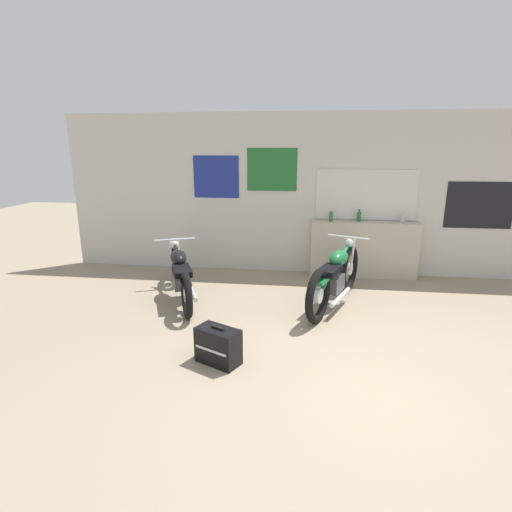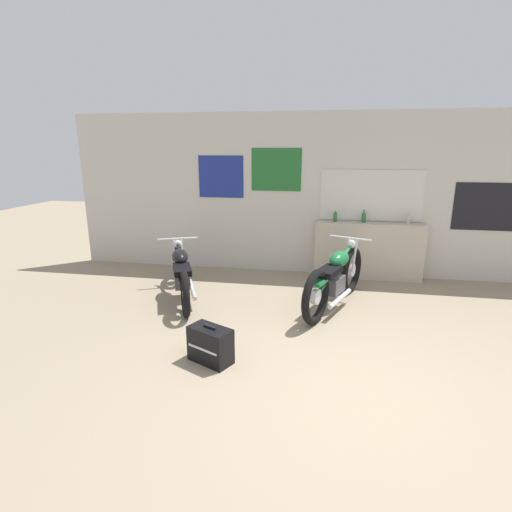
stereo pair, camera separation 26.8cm
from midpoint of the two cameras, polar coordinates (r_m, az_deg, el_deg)
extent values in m
plane|color=gray|center=(4.00, 14.07, -18.80)|extent=(24.00, 24.00, 0.00)
cube|color=beige|center=(7.15, 11.45, 8.45)|extent=(10.00, 0.06, 2.80)
cube|color=silver|center=(7.15, 14.40, 8.47)|extent=(1.64, 0.01, 0.80)
cube|color=beige|center=(7.14, 14.40, 8.46)|extent=(1.70, 0.01, 0.86)
cube|color=black|center=(7.62, 28.44, 6.38)|extent=(1.08, 0.01, 0.78)
cube|color=#23662D|center=(7.10, 1.18, 12.23)|extent=(0.87, 0.01, 0.73)
cube|color=navy|center=(7.28, -6.79, 11.15)|extent=(0.82, 0.01, 0.74)
cube|color=#B7AD99|center=(7.17, 14.04, 0.90)|extent=(1.82, 0.28, 0.98)
cylinder|color=#23662D|center=(7.00, 9.58, 5.53)|extent=(0.06, 0.06, 0.15)
cone|color=#23662D|center=(6.99, 9.62, 6.31)|extent=(0.05, 0.05, 0.04)
cylinder|color=gold|center=(6.98, 9.63, 6.55)|extent=(0.02, 0.02, 0.02)
cylinder|color=#23662D|center=(7.09, 13.44, 5.42)|extent=(0.07, 0.07, 0.15)
cone|color=#23662D|center=(7.07, 13.49, 6.18)|extent=(0.06, 0.06, 0.04)
cylinder|color=black|center=(7.07, 13.50, 6.41)|extent=(0.03, 0.03, 0.02)
cylinder|color=#B7B2A8|center=(7.17, 19.22, 5.03)|extent=(0.07, 0.07, 0.13)
cone|color=#B7B2A8|center=(7.16, 19.28, 5.69)|extent=(0.06, 0.06, 0.04)
cylinder|color=gold|center=(7.15, 19.30, 5.90)|extent=(0.03, 0.03, 0.01)
torus|color=black|center=(6.42, 11.97, -1.79)|extent=(0.37, 0.72, 0.73)
cylinder|color=silver|center=(6.42, 11.97, -1.79)|extent=(0.14, 0.21, 0.20)
torus|color=black|center=(5.20, 7.41, -5.66)|extent=(0.37, 0.72, 0.73)
cylinder|color=silver|center=(5.20, 7.41, -5.66)|extent=(0.14, 0.21, 0.20)
cube|color=#4C4C51|center=(5.75, 9.70, -3.89)|extent=(0.35, 0.44, 0.22)
cylinder|color=#196B38|center=(5.68, 9.80, -1.81)|extent=(0.52, 1.17, 0.45)
ellipsoid|color=#196B38|center=(5.81, 10.44, -0.29)|extent=(0.40, 0.52, 0.22)
cube|color=black|center=(5.49, 9.09, -2.03)|extent=(0.40, 0.52, 0.08)
cube|color=#196B38|center=(5.21, 7.81, -3.60)|extent=(0.23, 0.30, 0.04)
cylinder|color=silver|center=(6.30, 11.40, 0.45)|extent=(0.10, 0.17, 0.53)
cylinder|color=silver|center=(6.27, 12.44, 0.31)|extent=(0.10, 0.17, 0.53)
cylinder|color=silver|center=(6.16, 11.86, 2.64)|extent=(0.61, 0.27, 0.03)
sphere|color=silver|center=(6.24, 11.98, 1.85)|extent=(0.13, 0.13, 0.13)
cylinder|color=silver|center=(5.67, 10.64, -5.78)|extent=(0.34, 0.72, 0.06)
torus|color=black|center=(6.80, -12.56, -1.25)|extent=(0.34, 0.62, 0.64)
cylinder|color=silver|center=(6.80, -12.56, -1.25)|extent=(0.13, 0.19, 0.18)
torus|color=black|center=(5.41, -11.30, -5.52)|extent=(0.34, 0.62, 0.64)
cylinder|color=silver|center=(5.41, -11.30, -5.52)|extent=(0.13, 0.19, 0.18)
cube|color=#4C4C51|center=(6.04, -11.93, -3.50)|extent=(0.37, 0.47, 0.19)
cylinder|color=black|center=(5.98, -12.03, -1.78)|extent=(0.60, 1.25, 0.40)
ellipsoid|color=black|center=(6.13, -12.25, -0.23)|extent=(0.42, 0.56, 0.22)
cube|color=black|center=(5.76, -11.86, -2.05)|extent=(0.42, 0.56, 0.08)
cube|color=black|center=(5.44, -11.48, -3.72)|extent=(0.25, 0.33, 0.04)
cylinder|color=silver|center=(6.67, -13.14, 0.45)|extent=(0.10, 0.17, 0.45)
cylinder|color=silver|center=(6.68, -12.11, 0.53)|extent=(0.10, 0.17, 0.45)
cylinder|color=silver|center=(6.55, -12.69, 2.30)|extent=(0.60, 0.29, 0.03)
sphere|color=silver|center=(6.63, -12.68, 1.57)|extent=(0.13, 0.13, 0.13)
cylinder|color=silver|center=(5.99, -10.44, -4.86)|extent=(0.39, 0.77, 0.06)
cube|color=black|center=(4.33, -7.24, -12.63)|extent=(0.53, 0.42, 0.39)
cube|color=silver|center=(4.25, -8.37, -13.26)|extent=(0.36, 0.18, 0.02)
cube|color=black|center=(4.24, -7.33, -10.13)|extent=(0.16, 0.09, 0.02)
camera|label=1|loc=(0.13, -91.34, -0.37)|focal=28.00mm
camera|label=2|loc=(0.13, 88.66, 0.37)|focal=28.00mm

